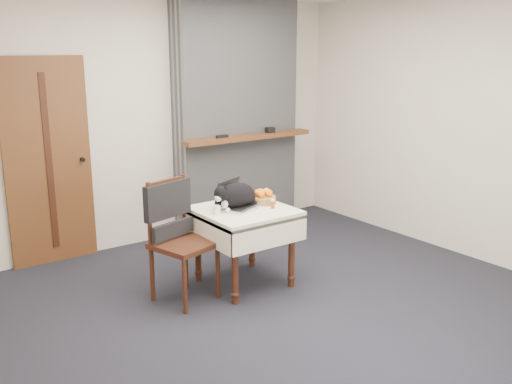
% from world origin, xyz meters
% --- Properties ---
extents(ground, '(4.50, 4.50, 0.00)m').
position_xyz_m(ground, '(0.00, 0.00, 0.00)').
color(ground, black).
rests_on(ground, ground).
extents(room_shell, '(4.52, 4.01, 2.61)m').
position_xyz_m(room_shell, '(0.00, 0.46, 1.76)').
color(room_shell, beige).
rests_on(room_shell, ground).
extents(door, '(0.82, 0.10, 2.00)m').
position_xyz_m(door, '(-1.20, 1.97, 1.00)').
color(door, brown).
rests_on(door, ground).
extents(chimney, '(1.62, 0.48, 2.60)m').
position_xyz_m(chimney, '(0.90, 1.85, 1.30)').
color(chimney, gray).
rests_on(chimney, ground).
extents(side_table, '(0.78, 0.78, 0.70)m').
position_xyz_m(side_table, '(-0.01, 0.40, 0.59)').
color(side_table, '#36170E').
rests_on(side_table, ground).
extents(laptop, '(0.43, 0.41, 0.25)m').
position_xyz_m(laptop, '(-0.05, 0.47, 0.76)').
color(laptop, '#B7B7BC').
rests_on(laptop, side_table).
extents(cat, '(0.55, 0.28, 0.26)m').
position_xyz_m(cat, '(-0.04, 0.46, 0.81)').
color(cat, black).
rests_on(cat, side_table).
extents(cream_jar, '(0.07, 0.07, 0.08)m').
position_xyz_m(cream_jar, '(-0.29, 0.40, 0.74)').
color(cream_jar, white).
rests_on(cream_jar, side_table).
extents(pill_bottle, '(0.04, 0.04, 0.08)m').
position_xyz_m(pill_bottle, '(0.21, 0.27, 0.74)').
color(pill_bottle, '#973A12').
rests_on(pill_bottle, side_table).
extents(fruit_basket, '(0.23, 0.23, 0.13)m').
position_xyz_m(fruit_basket, '(0.24, 0.45, 0.75)').
color(fruit_basket, '#A27241').
rests_on(fruit_basket, side_table).
extents(desk_clutter, '(0.14, 0.08, 0.01)m').
position_xyz_m(desk_clutter, '(0.18, 0.48, 0.70)').
color(desk_clutter, black).
rests_on(desk_clutter, side_table).
extents(chair, '(0.56, 0.55, 1.02)m').
position_xyz_m(chair, '(-0.62, 0.52, 0.65)').
color(chair, '#36170E').
rests_on(chair, ground).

